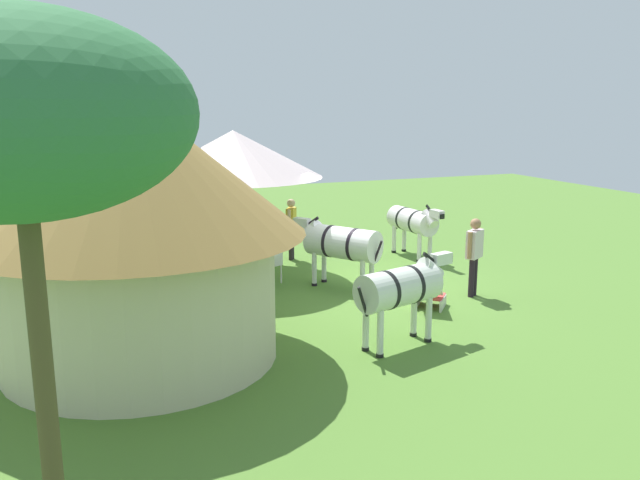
# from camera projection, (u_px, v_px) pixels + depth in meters

# --- Properties ---
(ground_plane) EXTENTS (36.00, 36.00, 0.00)m
(ground_plane) POSITION_uv_depth(u_px,v_px,m) (368.00, 287.00, 14.54)
(ground_plane) COLOR #527E30
(thatched_hut) EXTENTS (5.32, 5.32, 4.22)m
(thatched_hut) POSITION_uv_depth(u_px,v_px,m) (136.00, 217.00, 10.10)
(thatched_hut) COLOR beige
(thatched_hut) RESTS_ON ground_plane
(shade_umbrella) EXTENTS (4.16, 4.16, 3.44)m
(shade_umbrella) POSITION_uv_depth(u_px,v_px,m) (233.00, 154.00, 15.07)
(shade_umbrella) COLOR #4B3923
(shade_umbrella) RESTS_ON ground_plane
(patio_dining_table) EXTENTS (1.67, 1.28, 0.74)m
(patio_dining_table) POSITION_uv_depth(u_px,v_px,m) (236.00, 247.00, 15.53)
(patio_dining_table) COLOR silver
(patio_dining_table) RESTS_ON ground_plane
(patio_chair_west_end) EXTENTS (0.57, 0.58, 0.90)m
(patio_chair_west_end) POSITION_uv_depth(u_px,v_px,m) (272.00, 262.00, 14.71)
(patio_chair_west_end) COLOR silver
(patio_chair_west_end) RESTS_ON ground_plane
(patio_chair_near_hut) EXTENTS (0.59, 0.59, 0.90)m
(patio_chair_near_hut) POSITION_uv_depth(u_px,v_px,m) (271.00, 244.00, 16.56)
(patio_chair_near_hut) COLOR silver
(patio_chair_near_hut) RESTS_ON ground_plane
(patio_chair_near_lawn) EXTENTS (0.56, 0.57, 0.90)m
(patio_chair_near_lawn) POSITION_uv_depth(u_px,v_px,m) (205.00, 245.00, 16.44)
(patio_chair_near_lawn) COLOR white
(patio_chair_near_lawn) RESTS_ON ground_plane
(patio_chair_east_end) EXTENTS (0.58, 0.58, 0.90)m
(patio_chair_east_end) POSITION_uv_depth(u_px,v_px,m) (194.00, 263.00, 14.62)
(patio_chair_east_end) COLOR silver
(patio_chair_east_end) RESTS_ON ground_plane
(guest_beside_umbrella) EXTENTS (0.51, 0.40, 1.61)m
(guest_beside_umbrella) POSITION_uv_depth(u_px,v_px,m) (291.00, 223.00, 16.91)
(guest_beside_umbrella) COLOR black
(guest_beside_umbrella) RESTS_ON ground_plane
(standing_watcher) EXTENTS (0.42, 0.52, 1.69)m
(standing_watcher) POSITION_uv_depth(u_px,v_px,m) (474.00, 250.00, 13.68)
(standing_watcher) COLOR black
(standing_watcher) RESTS_ON ground_plane
(striped_lounge_chair) EXTENTS (0.94, 0.92, 0.66)m
(striped_lounge_chair) POSITION_uv_depth(u_px,v_px,m) (430.00, 296.00, 13.04)
(striped_lounge_chair) COLOR #D4453F
(striped_lounge_chair) RESTS_ON ground_plane
(zebra_nearest_camera) EXTENTS (2.26, 0.73, 1.50)m
(zebra_nearest_camera) POSITION_uv_depth(u_px,v_px,m) (413.00, 222.00, 17.19)
(zebra_nearest_camera) COLOR silver
(zebra_nearest_camera) RESTS_ON ground_plane
(zebra_by_umbrella) EXTENTS (1.03, 2.12, 1.56)m
(zebra_by_umbrella) POSITION_uv_depth(u_px,v_px,m) (401.00, 288.00, 10.88)
(zebra_by_umbrella) COLOR silver
(zebra_by_umbrella) RESTS_ON ground_plane
(zebra_toward_hut) EXTENTS (2.05, 1.55, 1.56)m
(zebra_toward_hut) POSITION_uv_depth(u_px,v_px,m) (341.00, 243.00, 14.29)
(zebra_toward_hut) COLOR silver
(zebra_toward_hut) RESTS_ON ground_plane
(acacia_tree_far_lawn) EXTENTS (2.81, 2.81, 4.83)m
(acacia_tree_far_lawn) POSITION_uv_depth(u_px,v_px,m) (19.00, 117.00, 5.09)
(acacia_tree_far_lawn) COLOR #4C4627
(acacia_tree_far_lawn) RESTS_ON ground_plane
(acacia_tree_behind_hut) EXTENTS (3.64, 3.64, 5.35)m
(acacia_tree_behind_hut) POSITION_uv_depth(u_px,v_px,m) (110.00, 95.00, 15.27)
(acacia_tree_behind_hut) COLOR #542E1B
(acacia_tree_behind_hut) RESTS_ON ground_plane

